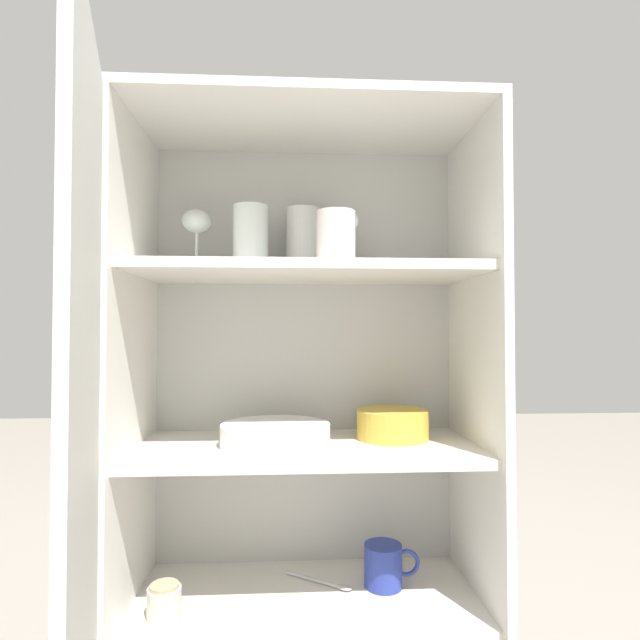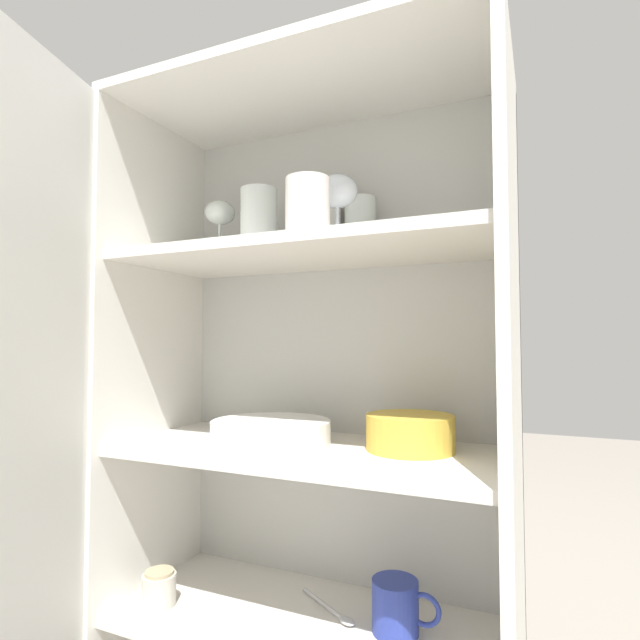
{
  "view_description": "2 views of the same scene",
  "coord_description": "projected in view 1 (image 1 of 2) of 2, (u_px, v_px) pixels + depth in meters",
  "views": [
    {
      "loc": [
        -0.03,
        -0.9,
        0.82
      ],
      "look_at": [
        0.03,
        0.13,
        0.84
      ],
      "focal_mm": 28.0,
      "sensor_mm": 36.0,
      "label": 1
    },
    {
      "loc": [
        0.41,
        -0.7,
        0.78
      ],
      "look_at": [
        0.02,
        0.19,
        0.82
      ],
      "focal_mm": 28.0,
      "sensor_mm": 36.0,
      "label": 2
    }
  ],
  "objects": [
    {
      "name": "cupboard_back_panel",
      "position": [
        305.0,
        410.0,
        1.22
      ],
      "size": [
        0.75,
        0.02,
        1.26
      ],
      "primitive_type": "cube",
      "color": "silver",
      "rests_on": "ground_plane"
    },
    {
      "name": "cupboard_side_left",
      "position": [
        132.0,
        423.0,
        1.03
      ],
      "size": [
        0.02,
        0.35,
        1.26
      ],
      "primitive_type": "cube",
      "color": "white",
      "rests_on": "ground_plane"
    },
    {
      "name": "cupboard_side_right",
      "position": [
        476.0,
        420.0,
        1.07
      ],
      "size": [
        0.02,
        0.35,
        1.26
      ],
      "primitive_type": "cube",
      "color": "white",
      "rests_on": "ground_plane"
    },
    {
      "name": "cupboard_top_panel",
      "position": [
        307.0,
        123.0,
        1.07
      ],
      "size": [
        0.75,
        0.35,
        0.02
      ],
      "primitive_type": "cube",
      "color": "white",
      "rests_on": "cupboard_side_left"
    },
    {
      "name": "shelf_board_lower",
      "position": [
        307.0,
        599.0,
        1.05
      ],
      "size": [
        0.71,
        0.31,
        0.02
      ],
      "primitive_type": "cube",
      "color": "silver"
    },
    {
      "name": "shelf_board_middle",
      "position": [
        307.0,
        449.0,
        1.05
      ],
      "size": [
        0.71,
        0.31,
        0.02
      ],
      "primitive_type": "cube",
      "color": "silver"
    },
    {
      "name": "shelf_board_upper",
      "position": [
        307.0,
        273.0,
        1.06
      ],
      "size": [
        0.71,
        0.31,
        0.02
      ],
      "primitive_type": "cube",
      "color": "silver"
    },
    {
      "name": "cupboard_door",
      "position": [
        81.0,
        469.0,
        0.69
      ],
      "size": [
        0.12,
        0.36,
        1.26
      ],
      "color": "silver",
      "rests_on": "ground_plane"
    },
    {
      "name": "tumbler_glass_0",
      "position": [
        251.0,
        238.0,
        1.09
      ],
      "size": [
        0.08,
        0.08,
        0.14
      ],
      "color": "white",
      "rests_on": "shelf_board_upper"
    },
    {
      "name": "tumbler_glass_1",
      "position": [
        337.0,
        249.0,
        1.17
      ],
      "size": [
        0.07,
        0.07,
        0.12
      ],
      "color": "white",
      "rests_on": "shelf_board_upper"
    },
    {
      "name": "tumbler_glass_2",
      "position": [
        304.0,
        241.0,
        1.15
      ],
      "size": [
        0.08,
        0.08,
        0.15
      ],
      "color": "white",
      "rests_on": "shelf_board_upper"
    },
    {
      "name": "tumbler_glass_3",
      "position": [
        336.0,
        237.0,
        0.97
      ],
      "size": [
        0.08,
        0.08,
        0.1
      ],
      "color": "silver",
      "rests_on": "shelf_board_upper"
    },
    {
      "name": "wine_glass_0",
      "position": [
        197.0,
        227.0,
        1.12
      ],
      "size": [
        0.07,
        0.07,
        0.14
      ],
      "color": "white",
      "rests_on": "shelf_board_upper"
    },
    {
      "name": "wine_glass_1",
      "position": [
        341.0,
        224.0,
        1.06
      ],
      "size": [
        0.08,
        0.08,
        0.13
      ],
      "color": "white",
      "rests_on": "shelf_board_upper"
    },
    {
      "name": "plate_stack_white",
      "position": [
        276.0,
        435.0,
        1.04
      ],
      "size": [
        0.23,
        0.23,
        0.04
      ],
      "color": "white",
      "rests_on": "shelf_board_middle"
    },
    {
      "name": "mixing_bowl_large",
      "position": [
        392.0,
        423.0,
        1.1
      ],
      "size": [
        0.16,
        0.16,
        0.06
      ],
      "color": "gold",
      "rests_on": "shelf_board_middle"
    },
    {
      "name": "coffee_mug_primary",
      "position": [
        384.0,
        565.0,
        1.08
      ],
      "size": [
        0.12,
        0.08,
        0.09
      ],
      "color": "#283893",
      "rests_on": "shelf_board_lower"
    },
    {
      "name": "storage_jar",
      "position": [
        164.0,
        602.0,
        0.96
      ],
      "size": [
        0.06,
        0.06,
        0.07
      ],
      "color": "beige",
      "rests_on": "shelf_board_lower"
    },
    {
      "name": "serving_spoon",
      "position": [
        324.0,
        583.0,
        1.08
      ],
      "size": [
        0.14,
        0.1,
        0.01
      ],
      "color": "silver",
      "rests_on": "shelf_board_lower"
    }
  ]
}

